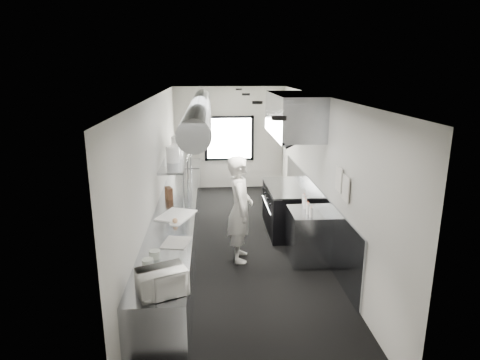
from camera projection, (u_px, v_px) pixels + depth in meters
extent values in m
cube|color=black|center=(239.00, 245.00, 7.91)|extent=(3.00, 8.00, 0.01)
cube|color=silver|center=(239.00, 96.00, 7.17)|extent=(3.00, 8.00, 0.01)
cube|color=#AFADA6|center=(229.00, 138.00, 11.39)|extent=(3.00, 0.02, 2.80)
cube|color=#AFADA6|center=(271.00, 285.00, 3.69)|extent=(3.00, 0.02, 2.80)
cube|color=#AFADA6|center=(156.00, 176.00, 7.44)|extent=(0.02, 8.00, 2.80)
cube|color=#AFADA6|center=(320.00, 173.00, 7.65)|extent=(0.02, 8.00, 2.80)
cube|color=#989FA6|center=(313.00, 211.00, 8.16)|extent=(0.03, 5.50, 1.10)
cylinder|color=gray|center=(200.00, 109.00, 7.58)|extent=(0.40, 6.40, 0.40)
cube|color=white|center=(229.00, 138.00, 11.35)|extent=(1.20, 0.03, 1.10)
cube|color=black|center=(229.00, 117.00, 11.22)|extent=(1.36, 0.03, 0.08)
cube|color=black|center=(229.00, 159.00, 11.52)|extent=(1.36, 0.03, 0.08)
cube|color=black|center=(206.00, 139.00, 11.33)|extent=(0.08, 0.03, 1.25)
cube|color=black|center=(252.00, 138.00, 11.42)|extent=(0.08, 0.03, 1.25)
cube|color=#989FA6|center=(293.00, 114.00, 8.03)|extent=(0.80, 2.20, 0.80)
cube|color=#989FA6|center=(273.00, 135.00, 8.11)|extent=(0.05, 2.20, 0.05)
cube|color=black|center=(289.00, 132.00, 8.11)|extent=(0.50, 2.10, 0.28)
cube|color=#989FA6|center=(176.00, 235.00, 7.23)|extent=(0.70, 6.00, 0.90)
cube|color=#989FA6|center=(177.00, 156.00, 8.38)|extent=(0.45, 3.00, 0.04)
cylinder|color=#989FA6|center=(183.00, 191.00, 7.13)|extent=(0.04, 0.04, 0.66)
cylinder|color=#989FA6|center=(187.00, 171.00, 8.48)|extent=(0.04, 0.04, 0.66)
cylinder|color=#989FA6|center=(190.00, 157.00, 9.83)|extent=(0.04, 0.04, 0.66)
cube|color=black|center=(288.00, 209.00, 8.54)|extent=(0.85, 1.60, 0.90)
cube|color=#989FA6|center=(288.00, 188.00, 8.41)|extent=(0.85, 1.60, 0.04)
cube|color=#989FA6|center=(268.00, 210.00, 8.51)|extent=(0.03, 1.55, 0.80)
cylinder|color=#989FA6|center=(267.00, 205.00, 8.48)|extent=(0.03, 1.30, 0.03)
cube|color=#989FA6|center=(308.00, 236.00, 7.20)|extent=(0.65, 0.80, 0.90)
cube|color=#989FA6|center=(187.00, 180.00, 10.79)|extent=(0.70, 1.20, 0.90)
cube|color=beige|center=(339.00, 179.00, 6.44)|extent=(0.02, 0.28, 0.38)
cube|color=beige|center=(346.00, 189.00, 6.11)|extent=(0.02, 0.28, 0.38)
imported|color=silver|center=(240.00, 209.00, 7.10)|extent=(0.47, 0.70, 1.86)
imported|color=white|center=(162.00, 282.00, 4.47)|extent=(0.58, 0.52, 0.29)
cylinder|color=#AFB9AB|center=(148.00, 263.00, 5.10)|extent=(0.16, 0.16, 0.10)
cylinder|color=#AFB9AB|center=(155.00, 254.00, 5.33)|extent=(0.17, 0.17, 0.10)
cube|color=silver|center=(176.00, 242.00, 5.81)|extent=(0.42, 0.49, 0.01)
cylinder|color=white|center=(175.00, 224.00, 6.50)|extent=(0.21, 0.21, 0.02)
sphere|color=tan|center=(175.00, 221.00, 6.49)|extent=(0.08, 0.08, 0.08)
cube|color=silver|center=(176.00, 215.00, 6.87)|extent=(0.70, 0.78, 0.02)
cube|color=brown|center=(169.00, 193.00, 7.73)|extent=(0.17, 0.23, 0.22)
cylinder|color=white|center=(173.00, 154.00, 7.70)|extent=(0.30, 0.30, 0.30)
cylinder|color=white|center=(177.00, 151.00, 8.01)|extent=(0.27, 0.27, 0.28)
cylinder|color=white|center=(177.00, 144.00, 8.60)|extent=(0.25, 0.25, 0.33)
cylinder|color=white|center=(179.00, 142.00, 8.87)|extent=(0.25, 0.25, 0.33)
cylinder|color=silver|center=(311.00, 212.00, 6.80)|extent=(0.06, 0.06, 0.16)
cylinder|color=silver|center=(308.00, 209.00, 6.93)|extent=(0.07, 0.07, 0.17)
cylinder|color=silver|center=(308.00, 207.00, 7.04)|extent=(0.06, 0.06, 0.16)
cylinder|color=silver|center=(305.00, 204.00, 7.20)|extent=(0.07, 0.07, 0.18)
cylinder|color=silver|center=(304.00, 200.00, 7.39)|extent=(0.08, 0.08, 0.19)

